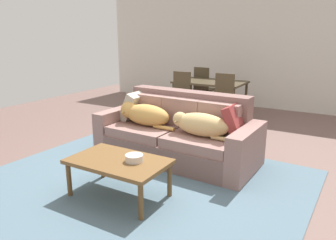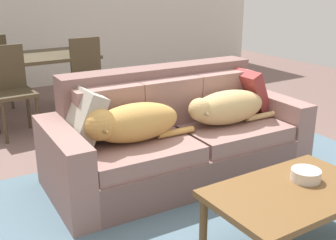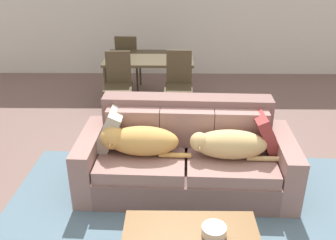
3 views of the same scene
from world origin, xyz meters
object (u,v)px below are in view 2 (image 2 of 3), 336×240
at_px(dog_on_left_cushion, 130,123).
at_px(throw_pillow_by_left_arm, 82,118).
at_px(couch, 175,137).
at_px(coffee_table, 291,197).
at_px(dog_on_right_cushion, 226,108).
at_px(throw_pillow_by_right_arm, 246,91).
at_px(bowl_on_coffee_table, 306,175).
at_px(dining_chair_near_left, 12,86).
at_px(dining_table, 36,61).
at_px(dining_chair_near_right, 90,76).

relative_size(dog_on_left_cushion, throw_pillow_by_left_arm, 2.10).
relative_size(couch, coffee_table, 2.17).
relative_size(dog_on_right_cushion, coffee_table, 0.86).
relative_size(dog_on_left_cushion, throw_pillow_by_right_arm, 2.12).
bearing_deg(bowl_on_coffee_table, throw_pillow_by_left_arm, 125.74).
bearing_deg(throw_pillow_by_left_arm, bowl_on_coffee_table, -54.26).
bearing_deg(couch, throw_pillow_by_right_arm, 3.41).
bearing_deg(coffee_table, couch, 89.78).
distance_m(dog_on_left_cushion, throw_pillow_by_left_arm, 0.36).
height_order(dog_on_left_cushion, throw_pillow_by_right_arm, throw_pillow_by_right_arm).
distance_m(throw_pillow_by_right_arm, bowl_on_coffee_table, 1.41).
height_order(throw_pillow_by_left_arm, dining_chair_near_left, dining_chair_near_left).
distance_m(throw_pillow_by_left_arm, dining_table, 2.21).
bearing_deg(couch, dining_chair_near_left, 120.19).
height_order(couch, dog_on_right_cushion, couch).
bearing_deg(throw_pillow_by_left_arm, dining_table, 82.88).
xyz_separation_m(throw_pillow_by_right_arm, bowl_on_coffee_table, (-0.63, -1.25, -0.17)).
bearing_deg(dining_table, bowl_on_coffee_table, -79.17).
height_order(bowl_on_coffee_table, dining_chair_near_left, dining_chair_near_left).
relative_size(throw_pillow_by_left_arm, bowl_on_coffee_table, 2.32).
bearing_deg(dining_chair_near_right, throw_pillow_by_left_arm, -111.49).
height_order(dog_on_right_cushion, dining_table, dining_table).
bearing_deg(dining_chair_near_right, dining_chair_near_left, -178.02).
bearing_deg(dog_on_left_cushion, dining_table, 92.94).
bearing_deg(coffee_table, dining_chair_near_left, 106.88).
bearing_deg(coffee_table, throw_pillow_by_right_arm, 58.55).
distance_m(dog_on_right_cushion, coffee_table, 1.19).
relative_size(couch, dining_chair_near_right, 2.27).
bearing_deg(dining_chair_near_right, bowl_on_coffee_table, -83.70).
distance_m(dining_chair_near_left, dining_chair_near_right, 0.87).
xyz_separation_m(couch, coffee_table, (-0.00, -1.28, 0.03)).
height_order(couch, throw_pillow_by_left_arm, couch).
height_order(coffee_table, dining_chair_near_left, dining_chair_near_left).
xyz_separation_m(throw_pillow_by_left_arm, dining_chair_near_right, (0.73, 1.67, -0.09)).
bearing_deg(bowl_on_coffee_table, throw_pillow_by_right_arm, 63.41).
height_order(dog_on_right_cushion, dining_chair_near_left, dining_chair_near_left).
relative_size(bowl_on_coffee_table, dining_chair_near_right, 0.19).
xyz_separation_m(dog_on_right_cushion, coffee_table, (-0.40, -1.11, -0.21)).
bearing_deg(bowl_on_coffee_table, coffee_table, -164.62).
xyz_separation_m(dog_on_left_cushion, throw_pillow_by_right_arm, (1.27, 0.13, 0.04)).
bearing_deg(couch, dog_on_right_cushion, -21.55).
bearing_deg(bowl_on_coffee_table, dining_chair_near_right, 94.15).
bearing_deg(dining_chair_near_left, bowl_on_coffee_table, -72.32).
xyz_separation_m(throw_pillow_by_right_arm, dining_chair_near_left, (-1.71, 1.73, -0.09)).
bearing_deg(throw_pillow_by_left_arm, throw_pillow_by_right_arm, -2.32).
distance_m(throw_pillow_by_right_arm, coffee_table, 1.54).
xyz_separation_m(bowl_on_coffee_table, dining_table, (-0.67, 3.51, 0.23)).
xyz_separation_m(throw_pillow_by_left_arm, throw_pillow_by_right_arm, (1.57, -0.06, -0.00)).
bearing_deg(dog_on_right_cushion, bowl_on_coffee_table, -99.88).
bearing_deg(bowl_on_coffee_table, dog_on_right_cushion, 77.79).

